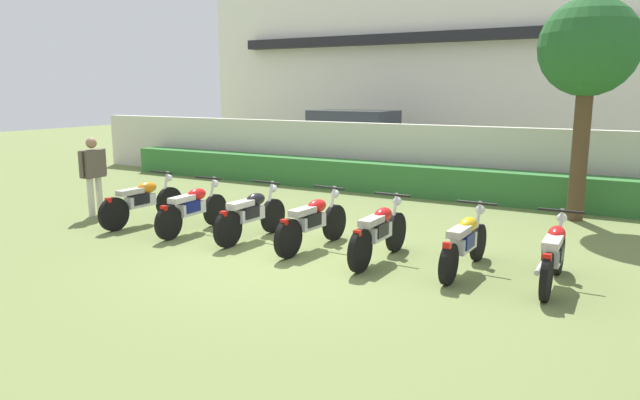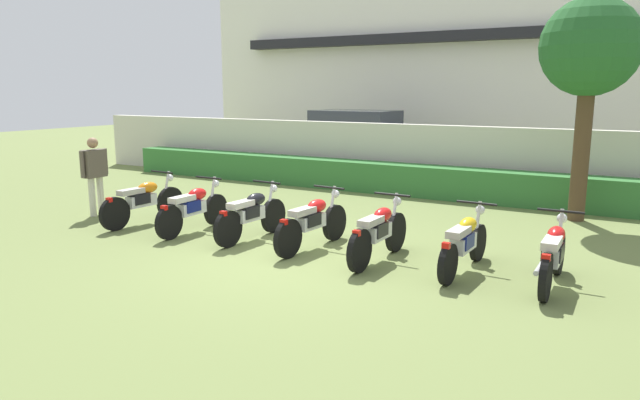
# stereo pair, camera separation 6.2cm
# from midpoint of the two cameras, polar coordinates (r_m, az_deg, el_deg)

# --- Properties ---
(ground) EXTENTS (60.00, 60.00, 0.00)m
(ground) POSITION_cam_midpoint_polar(r_m,az_deg,el_deg) (8.98, -2.94, -5.74)
(ground) COLOR olive
(building) EXTENTS (24.27, 6.50, 8.28)m
(building) POSITION_cam_midpoint_polar(r_m,az_deg,el_deg) (24.02, 18.91, 14.08)
(building) COLOR white
(building) RESTS_ON ground
(compound_wall) EXTENTS (23.06, 0.30, 1.70)m
(compound_wall) POSITION_cam_midpoint_polar(r_m,az_deg,el_deg) (14.83, 11.13, 4.02)
(compound_wall) COLOR beige
(compound_wall) RESTS_ON ground
(hedge_row) EXTENTS (18.45, 0.70, 0.75)m
(hedge_row) POSITION_cam_midpoint_polar(r_m,az_deg,el_deg) (14.24, 10.16, 1.86)
(hedge_row) COLOR #337033
(hedge_row) RESTS_ON ground
(parked_car) EXTENTS (4.61, 2.31, 1.89)m
(parked_car) POSITION_cam_midpoint_polar(r_m,az_deg,el_deg) (19.25, 3.59, 6.01)
(parked_car) COLOR #9EA3A8
(parked_car) RESTS_ON ground
(tree_near_inspector) EXTENTS (1.86, 1.86, 4.29)m
(tree_near_inspector) POSITION_cam_midpoint_polar(r_m,az_deg,el_deg) (12.36, 24.90, 13.22)
(tree_near_inspector) COLOR #4C3823
(tree_near_inspector) RESTS_ON ground
(motorcycle_in_row_0) EXTENTS (0.60, 1.97, 0.97)m
(motorcycle_in_row_0) POSITION_cam_midpoint_polar(r_m,az_deg,el_deg) (11.61, -17.34, -0.09)
(motorcycle_in_row_0) COLOR black
(motorcycle_in_row_0) RESTS_ON ground
(motorcycle_in_row_1) EXTENTS (0.60, 1.86, 0.96)m
(motorcycle_in_row_1) POSITION_cam_midpoint_polar(r_m,az_deg,el_deg) (10.71, -12.69, -0.80)
(motorcycle_in_row_1) COLOR black
(motorcycle_in_row_1) RESTS_ON ground
(motorcycle_in_row_2) EXTENTS (0.60, 1.84, 0.97)m
(motorcycle_in_row_2) POSITION_cam_midpoint_polar(r_m,az_deg,el_deg) (10.00, -7.03, -1.40)
(motorcycle_in_row_2) COLOR black
(motorcycle_in_row_2) RESTS_ON ground
(motorcycle_in_row_3) EXTENTS (0.60, 1.94, 0.97)m
(motorcycle_in_row_3) POSITION_cam_midpoint_polar(r_m,az_deg,el_deg) (9.36, -0.96, -2.16)
(motorcycle_in_row_3) COLOR black
(motorcycle_in_row_3) RESTS_ON ground
(motorcycle_in_row_4) EXTENTS (0.60, 1.90, 0.98)m
(motorcycle_in_row_4) POSITION_cam_midpoint_polar(r_m,az_deg,el_deg) (8.73, 5.65, -3.16)
(motorcycle_in_row_4) COLOR black
(motorcycle_in_row_4) RESTS_ON ground
(motorcycle_in_row_5) EXTENTS (0.60, 1.88, 0.94)m
(motorcycle_in_row_5) POSITION_cam_midpoint_polar(r_m,az_deg,el_deg) (8.44, 13.91, -4.06)
(motorcycle_in_row_5) COLOR black
(motorcycle_in_row_5) RESTS_ON ground
(motorcycle_in_row_6) EXTENTS (0.60, 1.82, 0.96)m
(motorcycle_in_row_6) POSITION_cam_midpoint_polar(r_m,az_deg,el_deg) (8.17, 21.93, -4.95)
(motorcycle_in_row_6) COLOR black
(motorcycle_in_row_6) RESTS_ON ground
(inspector_person) EXTENTS (0.22, 0.66, 1.61)m
(inspector_person) POSITION_cam_midpoint_polar(r_m,az_deg,el_deg) (12.65, -21.66, 2.75)
(inspector_person) COLOR beige
(inspector_person) RESTS_ON ground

